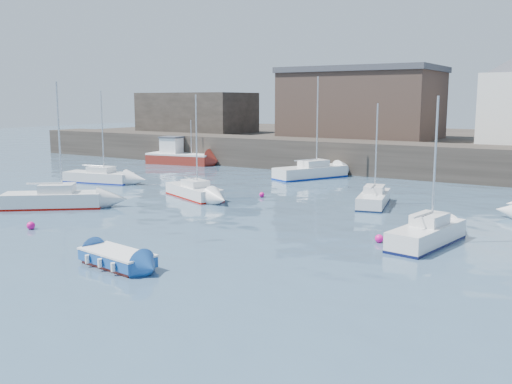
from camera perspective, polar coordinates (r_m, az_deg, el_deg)
The scene contains 16 objects.
water at distance 25.20m, azimuth -14.86°, elevation -7.08°, with size 220.00×220.00×0.00m, color #2D4760.
quay_wall at distance 54.63m, azimuth 13.02°, elevation 3.27°, with size 90.00×5.00×3.00m, color #28231E.
land_strip at distance 71.81m, azimuth 17.82°, elevation 4.36°, with size 90.00×32.00×2.80m, color #28231E.
warehouse at distance 63.96m, azimuth 10.48°, elevation 8.78°, with size 16.40×10.40×7.60m.
bldg_west at distance 74.24m, azimuth -5.96°, elevation 7.91°, with size 14.00×8.00×5.00m.
blue_dinghy at distance 24.74m, azimuth -13.72°, elevation -6.43°, with size 3.76×2.12×0.68m.
fishing_boat at distance 62.73m, azimuth -7.76°, elevation 3.64°, with size 7.61×3.94×4.80m.
sailboat_a at distance 39.12m, azimuth -19.60°, elevation -0.69°, with size 6.08×5.43×8.07m.
sailboat_b at distance 40.99m, azimuth -6.23°, elevation 0.09°, with size 5.91×3.97×7.29m.
sailboat_c at distance 28.72m, azimuth 16.73°, elevation -4.04°, with size 2.56×5.61×7.12m.
sailboat_e at distance 50.02m, azimuth -15.45°, elevation 1.49°, with size 6.21×3.14×7.64m.
sailboat_f at distance 38.53m, azimuth 11.69°, elevation -0.64°, with size 2.82×5.41×6.71m.
sailboat_h at distance 51.20m, azimuth 5.50°, elevation 2.05°, with size 4.96×7.25×8.96m.
buoy_near at distance 33.25m, azimuth -21.57°, elevation -3.48°, with size 0.44×0.44×0.44m, color #E10C7C.
buoy_mid at distance 28.77m, azimuth 12.20°, elevation -4.95°, with size 0.42×0.42×0.42m, color #E10C7C.
buoy_far at distance 41.09m, azimuth 0.59°, elevation -0.50°, with size 0.37×0.37×0.37m, color #E10C7C.
Camera 1 is at (17.90, -16.32, 6.94)m, focal length 40.00 mm.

